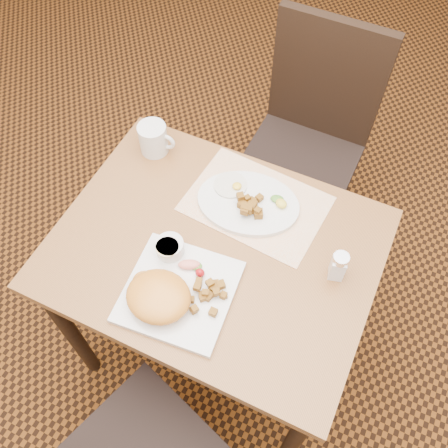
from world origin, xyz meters
TOP-DOWN VIEW (x-y plane):
  - ground at (0.00, 0.00)m, footprint 8.00×8.00m
  - table at (0.00, 0.00)m, footprint 0.90×0.70m
  - chair_far at (0.05, 0.72)m, footprint 0.43×0.44m
  - placemat at (0.05, 0.19)m, footprint 0.42×0.31m
  - plate_square at (-0.02, -0.17)m, footprint 0.30×0.30m
  - plate_oval at (0.03, 0.17)m, footprint 0.34×0.27m
  - hollandaise_mound at (-0.05, -0.22)m, footprint 0.18×0.15m
  - ramekin at (-0.10, -0.07)m, footprint 0.08×0.08m
  - garnish_sq at (-0.02, -0.09)m, footprint 0.09×0.05m
  - fried_egg at (-0.04, 0.20)m, footprint 0.10×0.10m
  - garnish_ov at (0.11, 0.20)m, footprint 0.06×0.05m
  - salt_shaker at (0.33, 0.06)m, footprint 0.05×0.05m
  - coffee_mug at (-0.33, 0.25)m, footprint 0.12×0.09m
  - home_fries_sq at (0.05, -0.15)m, footprint 0.10×0.12m
  - home_fries_ov at (0.04, 0.15)m, footprint 0.10×0.10m

SIDE VIEW (x-z plane):
  - ground at x=0.00m, z-range 0.00..0.00m
  - chair_far at x=0.05m, z-range 0.05..1.02m
  - table at x=0.00m, z-range 0.27..1.02m
  - placemat at x=0.05m, z-range 0.75..0.75m
  - plate_square at x=-0.02m, z-range 0.75..0.77m
  - plate_oval at x=0.03m, z-range 0.75..0.77m
  - fried_egg at x=-0.04m, z-range 0.76..0.78m
  - garnish_sq at x=-0.02m, z-range 0.76..0.79m
  - garnish_ov at x=0.11m, z-range 0.77..0.79m
  - home_fries_sq at x=0.05m, z-range 0.76..0.79m
  - home_fries_ov at x=0.04m, z-range 0.77..0.81m
  - ramekin at x=-0.10m, z-range 0.77..0.81m
  - hollandaise_mound at x=-0.05m, z-range 0.76..0.83m
  - coffee_mug at x=-0.33m, z-range 0.75..0.85m
  - salt_shaker at x=0.33m, z-range 0.75..0.85m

